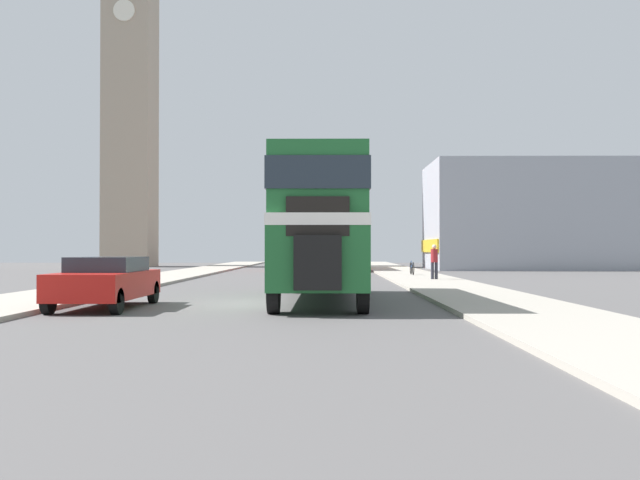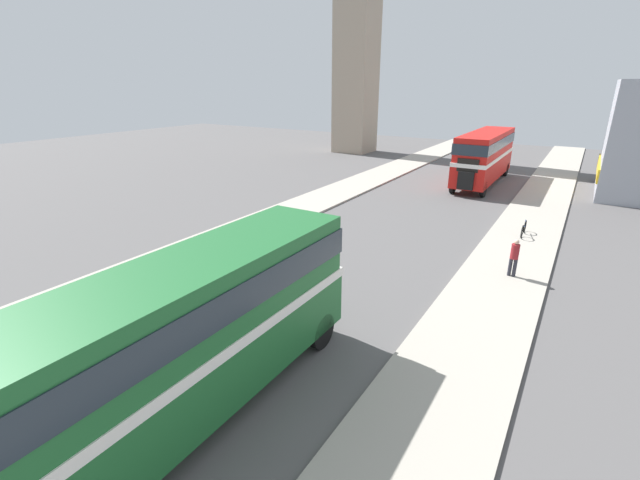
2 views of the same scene
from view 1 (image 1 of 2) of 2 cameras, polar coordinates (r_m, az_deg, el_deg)
ground_plane at (r=20.41m, az=-4.93°, el=-5.12°), size 120.00×120.00×0.00m
sidewalk_right at (r=20.87m, az=13.92°, el=-4.84°), size 3.50×120.00×0.12m
sidewalk_left at (r=22.10m, az=-22.69°, el=-4.57°), size 3.50×120.00×0.12m
double_decker_bus at (r=21.40m, az=-0.00°, el=1.70°), size 2.46×10.46×4.11m
bus_distant at (r=52.49m, az=0.41°, el=0.33°), size 2.53×11.21×4.20m
car_parked_near at (r=19.66m, az=-16.73°, el=-3.16°), size 1.84×4.47×1.35m
pedestrian_walking at (r=34.49m, az=9.13°, el=-1.55°), size 0.34×0.34×1.66m
bicycle_on_pavement at (r=40.32m, az=7.37°, el=-2.25°), size 0.05×1.76×0.78m
church_tower at (r=67.28m, az=-14.91°, el=13.98°), size 4.30×4.30×36.50m
shop_building_block at (r=56.98m, az=16.43°, el=1.83°), size 15.39×9.02×8.13m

